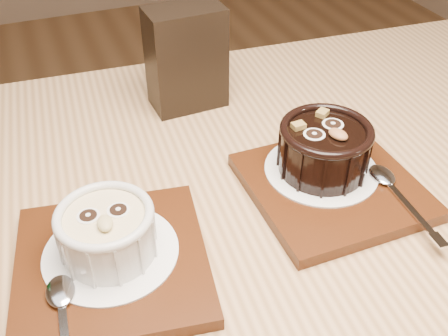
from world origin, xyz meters
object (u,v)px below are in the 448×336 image
object	(u,v)px
ramekin_white	(107,230)
tray_right	(332,187)
ramekin_dark	(325,146)
condiment_stand	(186,58)
tray_left	(112,264)
table	(205,294)

from	to	relation	value
ramekin_white	tray_right	xyz separation A→B (m)	(0.25, 0.01, -0.04)
ramekin_dark	condiment_stand	world-z (taller)	condiment_stand
condiment_stand	tray_left	bearing A→B (deg)	-121.96
table	ramekin_white	distance (m)	0.16
tray_right	ramekin_dark	xyz separation A→B (m)	(-0.00, 0.02, 0.04)
ramekin_white	condiment_stand	distance (m)	0.30
tray_right	condiment_stand	distance (m)	0.27
tray_right	ramekin_dark	bearing A→B (deg)	94.68
tray_left	ramekin_dark	xyz separation A→B (m)	(0.25, 0.04, 0.04)
table	tray_left	distance (m)	0.14
ramekin_white	condiment_stand	world-z (taller)	condiment_stand
ramekin_dark	condiment_stand	xyz separation A→B (m)	(-0.09, 0.22, 0.02)
tray_right	condiment_stand	bearing A→B (deg)	110.45
ramekin_dark	condiment_stand	distance (m)	0.24
table	ramekin_dark	world-z (taller)	ramekin_dark
ramekin_white	condiment_stand	xyz separation A→B (m)	(0.16, 0.26, 0.02)
tray_left	ramekin_white	distance (m)	0.04
condiment_stand	table	bearing A→B (deg)	-105.16
tray_left	condiment_stand	size ratio (longest dim) A/B	1.29
tray_left	ramekin_dark	size ratio (longest dim) A/B	1.74
ramekin_white	ramekin_dark	distance (m)	0.25
tray_left	ramekin_white	world-z (taller)	ramekin_white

